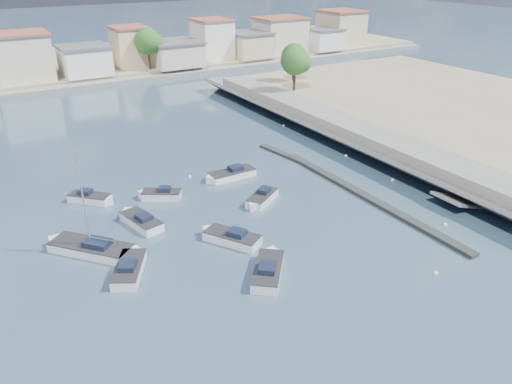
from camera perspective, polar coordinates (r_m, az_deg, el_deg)
ground at (r=71.47m, az=-8.51°, el=7.20°), size 400.00×400.00×0.00m
seawall_walkway at (r=60.73m, az=18.55°, el=3.70°), size 5.00×90.00×1.80m
breakwater at (r=53.00m, az=10.33°, el=0.62°), size 2.00×31.02×0.35m
far_shore_land at (r=119.70m, az=-18.72°, el=13.90°), size 160.00×40.00×1.40m
far_shore_quay at (r=99.77m, az=-15.74°, el=12.00°), size 160.00×2.50×0.80m
far_town at (r=107.66m, az=-11.33°, el=15.85°), size 113.01×12.80×8.35m
shore_trees at (r=98.48m, az=-10.85°, el=15.79°), size 74.56×38.32×7.92m
motorboat_a at (r=42.58m, az=-3.05°, el=-5.21°), size 4.12×5.11×1.48m
motorboat_b at (r=39.88m, az=-14.19°, el=-8.39°), size 3.96×5.06×1.48m
motorboat_c at (r=54.42m, az=-3.02°, el=1.94°), size 5.76×2.07×1.48m
motorboat_d at (r=48.98m, az=0.60°, el=-0.83°), size 4.37×3.64×1.48m
motorboat_e at (r=46.27m, az=-13.11°, el=-3.22°), size 2.81×5.26×1.48m
motorboat_f at (r=50.74m, az=-10.97°, el=-0.35°), size 4.05×3.36×1.48m
motorboat_g at (r=51.68m, az=-18.25°, el=-0.73°), size 4.03×4.03×1.48m
motorboat_h at (r=38.51m, az=1.44°, el=-8.84°), size 4.72×5.13×1.48m
sailboat at (r=43.32m, az=-18.65°, el=-6.05°), size 6.28×6.75×9.00m
mooring_buoys at (r=54.63m, az=9.35°, el=1.34°), size 19.37×36.75×0.37m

